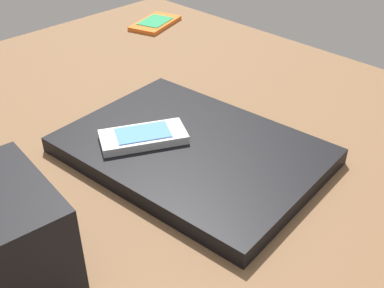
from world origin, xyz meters
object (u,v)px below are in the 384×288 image
Objects in this scene: cell_phone_on_desk at (155,23)px; desk_organizer at (1,241)px; laptop_closed at (192,150)px; cell_phone_on_laptop at (143,137)px.

desk_organizer reaches higher than cell_phone_on_desk.
cell_phone_on_desk is at bearing -46.38° from desk_organizer.
laptop_closed is 2.45× the size of cell_phone_on_desk.
laptop_closed is at bearing -78.92° from desk_organizer.
laptop_closed is at bearing -141.68° from cell_phone_on_laptop.
cell_phone_on_laptop is at bearing -66.06° from desk_organizer.
cell_phone_on_desk is (34.22, -32.23, -2.20)cm from cell_phone_on_laptop.
laptop_closed reaches higher than cell_phone_on_desk.
cell_phone_on_laptop is 22.93cm from desk_organizer.
cell_phone_on_laptop reaches higher than laptop_closed.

